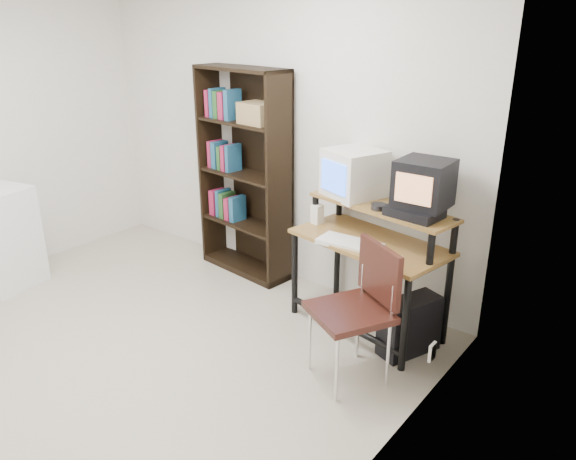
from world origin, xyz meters
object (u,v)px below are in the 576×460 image
Objects in this scene: crt_monitor at (354,174)px; pc_tower at (410,326)px; school_chair at (361,299)px; bookshelf at (246,172)px; computer_desk at (371,246)px; crt_tv at (424,183)px.

crt_monitor is 1.11× the size of pc_tower.
school_chair is (0.55, -0.77, -0.58)m from crt_monitor.
crt_monitor is 0.26× the size of bookshelf.
computer_desk is at bearing -174.78° from pc_tower.
crt_monitor is at bearing 153.72° from school_chair.
pc_tower is (0.07, -0.19, -1.00)m from crt_tv.
crt_tv is 1.02m from pc_tower.
computer_desk is 0.58m from crt_monitor.
computer_desk is 2.50× the size of crt_monitor.
school_chair is at bearing -97.28° from crt_tv.
school_chair is (-0.14, -0.47, 0.37)m from pc_tower.
crt_monitor is 0.63m from crt_tv.
bookshelf is at bearing -169.37° from pc_tower.
bookshelf is (-1.17, 0.06, -0.19)m from crt_monitor.
crt_tv is 0.19× the size of bookshelf.
pc_tower is at bearing -3.78° from crt_monitor.
crt_monitor is 0.53× the size of school_chair.
crt_monitor is at bearing 178.23° from pc_tower.
computer_desk is 0.66× the size of bookshelf.
bookshelf is at bearing -163.41° from crt_monitor.
crt_tv is (0.62, -0.11, 0.06)m from crt_monitor.
computer_desk is 1.33× the size of school_chair.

